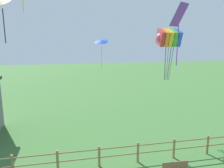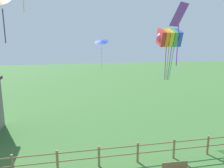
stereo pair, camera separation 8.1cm
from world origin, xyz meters
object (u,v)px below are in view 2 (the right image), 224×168
(kite_orange_delta, at_px, (2,3))
(kite_purple_streamer, at_px, (179,20))
(kite_blue_delta, at_px, (102,42))
(kite_rainbow_parafoil, at_px, (169,38))

(kite_orange_delta, relative_size, kite_purple_streamer, 0.63)
(kite_blue_delta, distance_m, kite_purple_streamer, 5.60)
(kite_orange_delta, distance_m, kite_purple_streamer, 9.11)
(kite_rainbow_parafoil, distance_m, kite_orange_delta, 11.71)
(kite_blue_delta, height_order, kite_orange_delta, kite_orange_delta)
(kite_orange_delta, bearing_deg, kite_blue_delta, 38.41)
(kite_blue_delta, xyz_separation_m, kite_purple_streamer, (3.80, -3.92, 1.25))
(kite_rainbow_parafoil, bearing_deg, kite_orange_delta, -156.50)
(kite_rainbow_parafoil, height_order, kite_orange_delta, kite_orange_delta)
(kite_orange_delta, height_order, kite_purple_streamer, kite_orange_delta)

